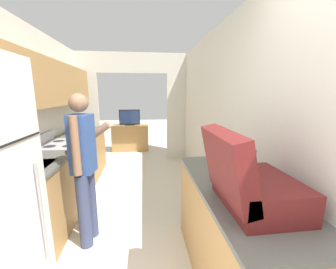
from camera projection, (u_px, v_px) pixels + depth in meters
wall_left at (12, 109)px, 2.26m from camera, size 0.38×6.86×2.50m
wall_right at (242, 127)px, 2.21m from camera, size 0.06×6.86×2.50m
wall_far_with_doorway at (133, 100)px, 4.80m from camera, size 2.89×0.06×2.50m
counter_left at (68, 170)px, 3.15m from camera, size 0.62×3.05×0.89m
counter_right at (233, 235)px, 1.71m from camera, size 0.62×1.52×0.89m
range_oven at (66, 172)px, 3.06m from camera, size 0.66×0.73×1.03m
person at (84, 167)px, 2.13m from camera, size 0.52×0.41×1.61m
suitcase at (248, 182)px, 1.30m from camera, size 0.53×0.56×0.50m
book_stack at (227, 175)px, 1.76m from camera, size 0.24×0.30×0.05m
tv_cabinet at (130, 138)px, 5.82m from camera, size 1.00×0.42×0.73m
television at (130, 118)px, 5.67m from camera, size 0.56×0.16×0.43m
knife at (71, 135)px, 3.49m from camera, size 0.11×0.30×0.02m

